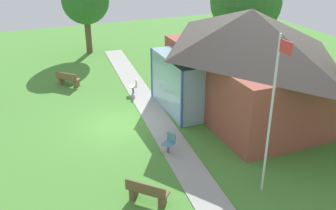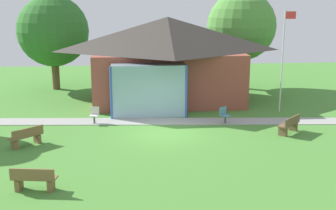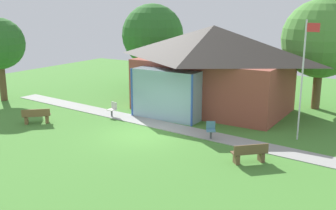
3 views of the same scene
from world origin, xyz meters
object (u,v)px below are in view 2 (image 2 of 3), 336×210
at_px(tree_behind_pavilion_right, 241,26).
at_px(tree_behind_pavilion_left, 53,31).
at_px(bench_mid_left, 27,137).
at_px(patio_chair_lawn_spare, 225,116).
at_px(patio_chair_west, 94,116).
at_px(pavilion, 167,58).
at_px(flagpole, 283,56).
at_px(bench_front_left, 34,180).
at_px(bench_mid_right, 289,125).

xyz_separation_m(tree_behind_pavilion_right, tree_behind_pavilion_left, (-12.98, 0.87, -0.30)).
xyz_separation_m(bench_mid_left, tree_behind_pavilion_left, (-0.65, 12.47, 3.66)).
bearing_deg(tree_behind_pavilion_right, patio_chair_lawn_spare, -108.64).
bearing_deg(patio_chair_west, tree_behind_pavilion_left, -61.01).
distance_m(pavilion, tree_behind_pavilion_left, 8.90).
bearing_deg(flagpole, tree_behind_pavilion_left, 150.73).
bearing_deg(flagpole, bench_mid_left, -159.64).
bearing_deg(pavilion, tree_behind_pavilion_right, 34.59).
bearing_deg(pavilion, bench_front_left, -113.85).
height_order(pavilion, tree_behind_pavilion_left, tree_behind_pavilion_left).
xyz_separation_m(flagpole, tree_behind_pavilion_right, (-0.66, 6.77, 1.21)).
relative_size(bench_front_left, patio_chair_lawn_spare, 1.80).
bearing_deg(tree_behind_pavilion_right, pavilion, -145.41).
relative_size(bench_front_left, tree_behind_pavilion_left, 0.24).
bearing_deg(tree_behind_pavilion_left, flagpole, -29.27).
relative_size(flagpole, bench_mid_left, 4.12).
height_order(bench_front_left, tree_behind_pavilion_right, tree_behind_pavilion_right).
bearing_deg(patio_chair_lawn_spare, patio_chair_west, -34.68).
distance_m(bench_front_left, bench_mid_right, 12.10).
height_order(pavilion, flagpole, flagpole).
xyz_separation_m(patio_chair_west, patio_chair_lawn_spare, (6.65, -0.58, 0.00)).
bearing_deg(bench_mid_left, flagpole, -23.19).
bearing_deg(patio_chair_west, pavilion, -123.40).
bearing_deg(patio_chair_lawn_spare, bench_mid_left, -13.53).
bearing_deg(flagpole, tree_behind_pavilion_right, 95.59).
relative_size(pavilion, flagpole, 1.72).
relative_size(patio_chair_west, patio_chair_lawn_spare, 1.00).
bearing_deg(tree_behind_pavilion_right, bench_mid_left, -136.76).
relative_size(bench_front_left, patio_chair_west, 1.80).
bearing_deg(tree_behind_pavilion_right, bench_mid_right, -91.53).
bearing_deg(flagpole, patio_chair_west, -171.52).
height_order(patio_chair_west, tree_behind_pavilion_right, tree_behind_pavilion_right).
bearing_deg(bench_front_left, bench_mid_left, 113.76).
relative_size(bench_mid_left, patio_chair_lawn_spare, 1.62).
xyz_separation_m(flagpole, patio_chair_west, (-10.31, -1.54, -2.74)).
distance_m(pavilion, flagpole, 6.88).
relative_size(patio_chair_west, tree_behind_pavilion_left, 0.13).
bearing_deg(tree_behind_pavilion_left, patio_chair_lawn_spare, -44.38).
xyz_separation_m(bench_mid_left, patio_chair_lawn_spare, (9.33, 2.70, 0.01)).
bearing_deg(flagpole, pavilion, 154.50).
bearing_deg(pavilion, bench_mid_left, -131.14).
height_order(bench_mid_left, patio_chair_west, patio_chair_west).
distance_m(flagpole, bench_mid_right, 4.99).
height_order(bench_mid_right, bench_mid_left, same).
distance_m(pavilion, bench_mid_left, 10.58).
bearing_deg(patio_chair_west, patio_chair_lawn_spare, -175.94).
distance_m(bench_front_left, tree_behind_pavilion_right, 20.11).
xyz_separation_m(flagpole, patio_chair_lawn_spare, (-3.66, -2.12, -2.74)).
bearing_deg(bench_mid_right, tree_behind_pavilion_left, 92.92).
bearing_deg(bench_mid_left, tree_behind_pavilion_right, -0.31).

